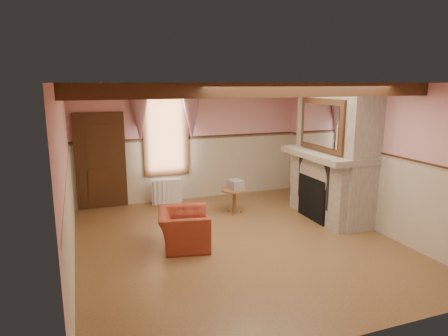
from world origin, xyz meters
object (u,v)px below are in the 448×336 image
object	(u,v)px
radiator	(167,192)
mantel_clock	(307,141)
bowl	(327,149)
side_table	(234,201)
oil_lamp	(311,141)
armchair	(184,229)

from	to	relation	value
radiator	mantel_clock	xyz separation A→B (m)	(2.92, -1.30, 1.22)
bowl	side_table	bearing A→B (deg)	152.52
radiator	bowl	distance (m)	3.77
radiator	bowl	world-z (taller)	bowl
side_table	oil_lamp	world-z (taller)	oil_lamp
radiator	bowl	bearing A→B (deg)	-25.82
side_table	radiator	xyz separation A→B (m)	(-1.23, 1.19, 0.02)
radiator	oil_lamp	size ratio (longest dim) A/B	2.50
side_table	mantel_clock	xyz separation A→B (m)	(1.69, -0.10, 1.25)
radiator	oil_lamp	distance (m)	3.51
radiator	mantel_clock	size ratio (longest dim) A/B	2.92
mantel_clock	radiator	bearing A→B (deg)	156.10
side_table	mantel_clock	size ratio (longest dim) A/B	2.34
mantel_clock	bowl	bearing A→B (deg)	-90.00
armchair	oil_lamp	size ratio (longest dim) A/B	3.52
side_table	oil_lamp	bearing A→B (deg)	-9.53
oil_lamp	mantel_clock	bearing A→B (deg)	90.00
armchair	bowl	size ratio (longest dim) A/B	2.65
radiator	oil_lamp	xyz separation A→B (m)	(2.92, -1.48, 1.26)
bowl	armchair	bearing A→B (deg)	-171.50
side_table	mantel_clock	bearing A→B (deg)	-3.41
bowl	mantel_clock	bearing A→B (deg)	90.00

